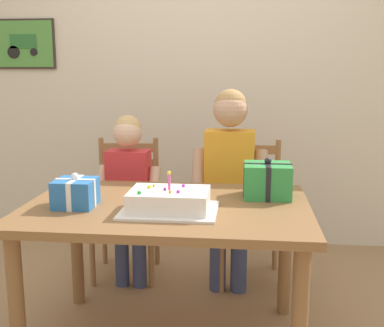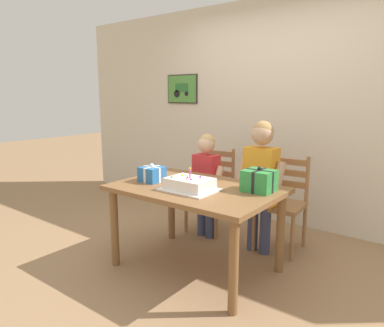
{
  "view_description": "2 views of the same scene",
  "coord_description": "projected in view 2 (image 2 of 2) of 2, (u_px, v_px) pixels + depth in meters",
  "views": [
    {
      "loc": [
        0.37,
        -2.27,
        1.39
      ],
      "look_at": [
        0.12,
        -0.0,
        0.95
      ],
      "focal_mm": 45.71,
      "sensor_mm": 36.0,
      "label": 1
    },
    {
      "loc": [
        1.75,
        -2.36,
        1.5
      ],
      "look_at": [
        -0.04,
        -0.0,
        0.94
      ],
      "focal_mm": 33.49,
      "sensor_mm": 36.0,
      "label": 2
    }
  ],
  "objects": [
    {
      "name": "ground_plane",
      "position": [
        196.0,
        268.0,
        3.17
      ],
      "size": [
        20.0,
        20.0,
        0.0
      ],
      "primitive_type": "plane",
      "color": "#997551"
    },
    {
      "name": "back_wall",
      "position": [
        278.0,
        113.0,
        4.18
      ],
      "size": [
        6.4,
        0.11,
        2.6
      ],
      "color": "beige",
      "rests_on": "ground"
    },
    {
      "name": "dining_table",
      "position": [
        196.0,
        198.0,
        3.05
      ],
      "size": [
        1.38,
        0.93,
        0.74
      ],
      "color": "brown",
      "rests_on": "ground"
    },
    {
      "name": "birthday_cake",
      "position": [
        190.0,
        185.0,
        2.9
      ],
      "size": [
        0.44,
        0.34,
        0.19
      ],
      "color": "white",
      "rests_on": "dining_table"
    },
    {
      "name": "gift_box_red_large",
      "position": [
        259.0,
        181.0,
        2.87
      ],
      "size": [
        0.24,
        0.22,
        0.21
      ],
      "color": "#2D8E42",
      "rests_on": "dining_table"
    },
    {
      "name": "gift_box_beside_cake",
      "position": [
        152.0,
        174.0,
        3.2
      ],
      "size": [
        0.19,
        0.19,
        0.17
      ],
      "color": "#286BB7",
      "rests_on": "dining_table"
    },
    {
      "name": "chair_left",
      "position": [
        212.0,
        189.0,
        4.0
      ],
      "size": [
        0.45,
        0.45,
        0.92
      ],
      "color": "#996B42",
      "rests_on": "ground"
    },
    {
      "name": "chair_right",
      "position": [
        282.0,
        202.0,
        3.5
      ],
      "size": [
        0.45,
        0.45,
        0.92
      ],
      "color": "#996B42",
      "rests_on": "ground"
    },
    {
      "name": "child_older",
      "position": [
        261.0,
        174.0,
        3.36
      ],
      "size": [
        0.46,
        0.26,
        1.27
      ],
      "color": "#38426B",
      "rests_on": "ground"
    },
    {
      "name": "child_younger",
      "position": [
        206.0,
        175.0,
        3.75
      ],
      "size": [
        0.41,
        0.23,
        1.11
      ],
      "color": "#38426B",
      "rests_on": "ground"
    }
  ]
}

